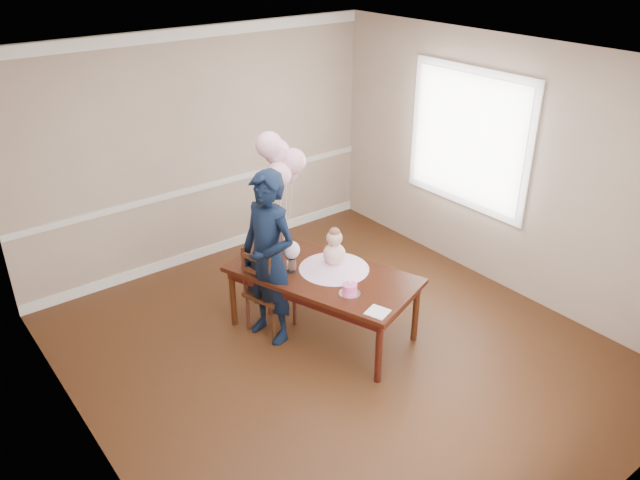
{
  "coord_description": "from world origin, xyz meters",
  "views": [
    {
      "loc": [
        -3.1,
        -3.72,
        3.66
      ],
      "look_at": [
        0.04,
        0.33,
        1.05
      ],
      "focal_mm": 35.0,
      "sensor_mm": 36.0,
      "label": 1
    }
  ],
  "objects_px": {
    "dining_table_top": "(323,275)",
    "birthday_cake": "(350,289)",
    "dining_chair_seat": "(271,292)",
    "woman": "(268,258)"
  },
  "relations": [
    {
      "from": "dining_table_top",
      "to": "dining_chair_seat",
      "type": "xyz_separation_m",
      "value": [
        -0.36,
        0.38,
        -0.24
      ]
    },
    {
      "from": "woman",
      "to": "birthday_cake",
      "type": "bearing_deg",
      "value": 17.22
    },
    {
      "from": "birthday_cake",
      "to": "dining_chair_seat",
      "type": "relative_size",
      "value": 0.33
    },
    {
      "from": "dining_chair_seat",
      "to": "woman",
      "type": "bearing_deg",
      "value": -141.86
    },
    {
      "from": "birthday_cake",
      "to": "woman",
      "type": "height_order",
      "value": "woman"
    },
    {
      "from": "dining_table_top",
      "to": "birthday_cake",
      "type": "xyz_separation_m",
      "value": [
        -0.04,
        -0.44,
        0.07
      ]
    },
    {
      "from": "dining_table_top",
      "to": "woman",
      "type": "relative_size",
      "value": 1.04
    },
    {
      "from": "dining_table_top",
      "to": "birthday_cake",
      "type": "distance_m",
      "value": 0.45
    },
    {
      "from": "birthday_cake",
      "to": "dining_chair_seat",
      "type": "distance_m",
      "value": 0.93
    },
    {
      "from": "dining_table_top",
      "to": "woman",
      "type": "distance_m",
      "value": 0.55
    }
  ]
}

